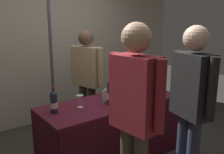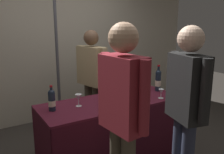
{
  "view_description": "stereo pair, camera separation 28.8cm",
  "coord_description": "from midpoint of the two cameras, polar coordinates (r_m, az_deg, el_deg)",
  "views": [
    {
      "loc": [
        -1.71,
        -2.23,
        1.73
      ],
      "look_at": [
        0.0,
        0.0,
        1.08
      ],
      "focal_mm": 38.65,
      "sensor_mm": 36.0,
      "label": 1
    },
    {
      "loc": [
        -1.47,
        -2.39,
        1.73
      ],
      "look_at": [
        0.0,
        0.0,
        1.08
      ],
      "focal_mm": 38.65,
      "sensor_mm": 36.0,
      "label": 2
    }
  ],
  "objects": [
    {
      "name": "back_partition",
      "position": [
        4.38,
        -16.4,
        9.71
      ],
      "size": [
        5.69,
        0.12,
        3.04
      ],
      "primitive_type": "cube",
      "color": "#B2A893",
      "rests_on": "ground_plane"
    },
    {
      "name": "wine_glass_near_vendor",
      "position": [
        2.97,
        0.68,
        -3.62
      ],
      "size": [
        0.08,
        0.08,
        0.14
      ],
      "color": "silver",
      "rests_on": "tasting_table"
    },
    {
      "name": "tasting_table",
      "position": [
        3.04,
        -2.75,
        -10.06
      ],
      "size": [
        1.77,
        0.7,
        0.78
      ],
      "color": "#4C1423",
      "rests_on": "ground_plane"
    },
    {
      "name": "brochure_stand",
      "position": [
        2.91,
        -4.62,
        -4.49
      ],
      "size": [
        0.13,
        0.09,
        0.15
      ],
      "primitive_type": "cube",
      "rotation": [
        -0.03,
        0.0,
        3.71
      ],
      "color": "silver",
      "rests_on": "tasting_table"
    },
    {
      "name": "display_bottle_0",
      "position": [
        3.33,
        0.89,
        -1.05
      ],
      "size": [
        0.07,
        0.07,
        0.34
      ],
      "color": "#38230F",
      "rests_on": "tasting_table"
    },
    {
      "name": "display_bottle_1",
      "position": [
        2.79,
        -3.36,
        -3.73
      ],
      "size": [
        0.07,
        0.07,
        0.34
      ],
      "color": "#192333",
      "rests_on": "tasting_table"
    },
    {
      "name": "taster_foreground_left",
      "position": [
        1.97,
        1.23,
        -7.41
      ],
      "size": [
        0.24,
        0.57,
        1.73
      ],
      "rotation": [
        0.0,
        0.0,
        1.66
      ],
      "color": "#4C4233",
      "rests_on": "ground_plane"
    },
    {
      "name": "booth_signpost",
      "position": [
        3.54,
        -16.62,
        7.44
      ],
      "size": [
        0.47,
        0.04,
        2.4
      ],
      "color": "#47474C",
      "rests_on": "ground_plane"
    },
    {
      "name": "taster_foreground_right",
      "position": [
        2.35,
        15.0,
        -5.06
      ],
      "size": [
        0.3,
        0.54,
        1.7
      ],
      "rotation": [
        0.0,
        0.0,
        1.33
      ],
      "color": "#2D3347",
      "rests_on": "ground_plane"
    },
    {
      "name": "display_bottle_3",
      "position": [
        2.65,
        -16.68,
        -5.7
      ],
      "size": [
        0.08,
        0.08,
        0.28
      ],
      "color": "#192333",
      "rests_on": "tasting_table"
    },
    {
      "name": "wine_glass_mid",
      "position": [
        3.13,
        8.5,
        -3.16
      ],
      "size": [
        0.07,
        0.07,
        0.12
      ],
      "color": "silver",
      "rests_on": "tasting_table"
    },
    {
      "name": "featured_wine_bottle",
      "position": [
        2.99,
        -1.47,
        -2.85
      ],
      "size": [
        0.07,
        0.07,
        0.31
      ],
      "color": "#192333",
      "rests_on": "tasting_table"
    },
    {
      "name": "wine_glass_near_taster",
      "position": [
        2.75,
        -10.59,
        -5.09
      ],
      "size": [
        0.08,
        0.08,
        0.14
      ],
      "color": "silver",
      "rests_on": "tasting_table"
    },
    {
      "name": "vendor_presenter",
      "position": [
        3.59,
        -8.27,
        0.67
      ],
      "size": [
        0.31,
        0.62,
        1.61
      ],
      "rotation": [
        0.0,
        0.0,
        -1.34
      ],
      "color": "#4C4233",
      "rests_on": "ground_plane"
    },
    {
      "name": "display_bottle_2",
      "position": [
        3.43,
        7.53,
        -0.47
      ],
      "size": [
        0.08,
        0.08,
        0.37
      ],
      "color": "#192333",
      "rests_on": "tasting_table"
    }
  ]
}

